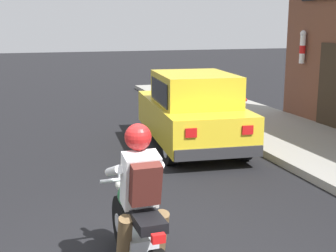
{
  "coord_description": "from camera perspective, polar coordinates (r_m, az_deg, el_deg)",
  "views": [
    {
      "loc": [
        -0.98,
        -4.03,
        2.54
      ],
      "look_at": [
        1.26,
        2.87,
        0.95
      ],
      "focal_mm": 50.0,
      "sensor_mm": 36.0,
      "label": 1
    }
  ],
  "objects": [
    {
      "name": "fire_hydrant",
      "position": [
        12.06,
        8.76,
        2.81
      ],
      "size": [
        0.36,
        0.24,
        0.88
      ],
      "color": "red",
      "rests_on": "sidewalk_curb"
    },
    {
      "name": "car_hatchback",
      "position": [
        9.71,
        2.93,
        1.81
      ],
      "size": [
        1.98,
        3.91,
        1.57
      ],
      "color": "black",
      "rests_on": "ground"
    },
    {
      "name": "motorcycle_with_rider",
      "position": [
        4.72,
        -3.58,
        -10.94
      ],
      "size": [
        0.56,
        2.02,
        1.62
      ],
      "color": "black",
      "rests_on": "ground"
    }
  ]
}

